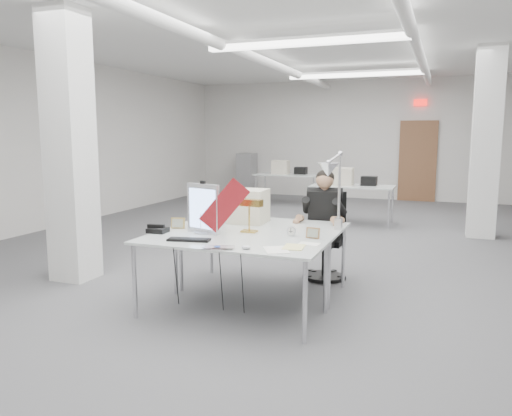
{
  "coord_description": "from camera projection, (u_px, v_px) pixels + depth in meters",
  "views": [
    {
      "loc": [
        1.88,
        -6.78,
        1.76
      ],
      "look_at": [
        0.06,
        -2.0,
        1.0
      ],
      "focal_mm": 35.0,
      "sensor_mm": 36.0,
      "label": 1
    }
  ],
  "objects": [
    {
      "name": "room_shell",
      "position": [
        307.0,
        138.0,
        7.05
      ],
      "size": [
        10.04,
        14.04,
        3.24
      ],
      "color": "#4E4E51",
      "rests_on": "ground"
    },
    {
      "name": "desk_main",
      "position": [
        231.0,
        241.0,
        4.77
      ],
      "size": [
        1.8,
        0.9,
        0.02
      ],
      "primitive_type": "cube",
      "color": "silver",
      "rests_on": "room_shell"
    },
    {
      "name": "desk_second",
      "position": [
        263.0,
        225.0,
        5.6
      ],
      "size": [
        1.8,
        0.9,
        0.02
      ],
      "primitive_type": "cube",
      "color": "silver",
      "rests_on": "room_shell"
    },
    {
      "name": "bg_desk_a",
      "position": [
        353.0,
        186.0,
        9.79
      ],
      "size": [
        1.6,
        0.8,
        0.02
      ],
      "primitive_type": "cube",
      "color": "silver",
      "rests_on": "room_shell"
    },
    {
      "name": "bg_desk_b",
      "position": [
        288.0,
        175.0,
        12.52
      ],
      "size": [
        1.6,
        0.8,
        0.02
      ],
      "primitive_type": "cube",
      "color": "silver",
      "rests_on": "room_shell"
    },
    {
      "name": "filing_cabinet",
      "position": [
        247.0,
        174.0,
        14.48
      ],
      "size": [
        0.45,
        0.55,
        1.2
      ],
      "primitive_type": "cube",
      "color": "gray",
      "rests_on": "room_shell"
    },
    {
      "name": "office_chair",
      "position": [
        325.0,
        235.0,
        6.02
      ],
      "size": [
        0.62,
        0.62,
        1.11
      ],
      "primitive_type": null,
      "rotation": [
        0.0,
        0.0,
        0.16
      ],
      "color": "black",
      "rests_on": "room_shell"
    },
    {
      "name": "seated_person",
      "position": [
        324.0,
        207.0,
        5.93
      ],
      "size": [
        0.55,
        0.65,
        0.87
      ],
      "primitive_type": null,
      "rotation": [
        0.0,
        0.0,
        0.16
      ],
      "color": "black",
      "rests_on": "office_chair"
    },
    {
      "name": "monitor",
      "position": [
        203.0,
        209.0,
        5.07
      ],
      "size": [
        0.4,
        0.15,
        0.51
      ],
      "primitive_type": "cube",
      "rotation": [
        0.0,
        0.0,
        -0.29
      ],
      "color": "silver",
      "rests_on": "desk_main"
    },
    {
      "name": "pennant",
      "position": [
        225.0,
        205.0,
        4.94
      ],
      "size": [
        0.47,
        0.22,
        0.55
      ],
      "primitive_type": "cube",
      "rotation": [
        0.0,
        -0.87,
        0.42
      ],
      "color": "maroon",
      "rests_on": "monitor"
    },
    {
      "name": "keyboard",
      "position": [
        189.0,
        240.0,
        4.73
      ],
      "size": [
        0.42,
        0.21,
        0.02
      ],
      "primitive_type": "cube",
      "rotation": [
        0.0,
        0.0,
        0.19
      ],
      "color": "black",
      "rests_on": "desk_main"
    },
    {
      "name": "laptop",
      "position": [
        217.0,
        249.0,
        4.36
      ],
      "size": [
        0.33,
        0.26,
        0.02
      ],
      "primitive_type": "imported",
      "rotation": [
        0.0,
        0.0,
        0.27
      ],
      "color": "silver",
      "rests_on": "desk_main"
    },
    {
      "name": "mouse",
      "position": [
        246.0,
        247.0,
        4.38
      ],
      "size": [
        0.1,
        0.09,
        0.03
      ],
      "primitive_type": "ellipsoid",
      "rotation": [
        0.0,
        0.0,
        0.42
      ],
      "color": "#B2B2B7",
      "rests_on": "desk_main"
    },
    {
      "name": "bankers_lamp",
      "position": [
        249.0,
        214.0,
        5.12
      ],
      "size": [
        0.34,
        0.17,
        0.37
      ],
      "primitive_type": null,
      "rotation": [
        0.0,
        0.0,
        -0.13
      ],
      "color": "gold",
      "rests_on": "desk_main"
    },
    {
      "name": "desk_phone",
      "position": [
        158.0,
        230.0,
        5.12
      ],
      "size": [
        0.2,
        0.18,
        0.05
      ],
      "primitive_type": "cube",
      "rotation": [
        0.0,
        0.0,
        0.06
      ],
      "color": "black",
      "rests_on": "desk_main"
    },
    {
      "name": "picture_frame_left",
      "position": [
        178.0,
        223.0,
        5.33
      ],
      "size": [
        0.16,
        0.08,
        0.12
      ],
      "primitive_type": "cube",
      "rotation": [
        -0.21,
        0.0,
        0.26
      ],
      "color": "#AE904B",
      "rests_on": "desk_main"
    },
    {
      "name": "picture_frame_right",
      "position": [
        313.0,
        233.0,
        4.83
      ],
      "size": [
        0.14,
        0.05,
        0.11
      ],
      "primitive_type": "cube",
      "rotation": [
        -0.21,
        0.0,
        -0.1
      ],
      "color": "#A67347",
      "rests_on": "desk_main"
    },
    {
      "name": "desk_clock",
      "position": [
        291.0,
        231.0,
        4.95
      ],
      "size": [
        0.1,
        0.04,
        0.1
      ],
      "primitive_type": "cylinder",
      "rotation": [
        1.57,
        0.0,
        0.17
      ],
      "color": "silver",
      "rests_on": "desk_main"
    },
    {
      "name": "paper_stack_a",
      "position": [
        276.0,
        250.0,
        4.35
      ],
      "size": [
        0.3,
        0.34,
        0.01
      ],
      "primitive_type": "cube",
      "rotation": [
        0.0,
        0.0,
        0.51
      ],
      "color": "white",
      "rests_on": "desk_main"
    },
    {
      "name": "paper_stack_b",
      "position": [
        294.0,
        247.0,
        4.45
      ],
      "size": [
        0.2,
        0.27,
        0.01
      ],
      "primitive_type": "cube",
      "rotation": [
        0.0,
        0.0,
        0.1
      ],
      "color": "#EEE58E",
      "rests_on": "desk_main"
    },
    {
      "name": "paper_stack_c",
      "position": [
        309.0,
        244.0,
        4.58
      ],
      "size": [
        0.19,
        0.14,
        0.01
      ],
      "primitive_type": "cube",
      "rotation": [
        0.0,
        0.0,
        -0.03
      ],
      "color": "white",
      "rests_on": "desk_main"
    },
    {
      "name": "beige_monitor",
      "position": [
        249.0,
        206.0,
        5.68
      ],
      "size": [
        0.42,
        0.4,
        0.38
      ],
      "primitive_type": "cube",
      "rotation": [
        0.0,
        0.0,
        0.04
      ],
      "color": "beige",
      "rests_on": "desk_second"
    },
    {
      "name": "architect_lamp",
      "position": [
        334.0,
        187.0,
        5.0
      ],
      "size": [
        0.53,
        0.78,
        0.96
      ],
      "primitive_type": null,
      "rotation": [
        0.0,
        0.0,
        -0.41
      ],
      "color": "silver",
      "rests_on": "desk_second"
    }
  ]
}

